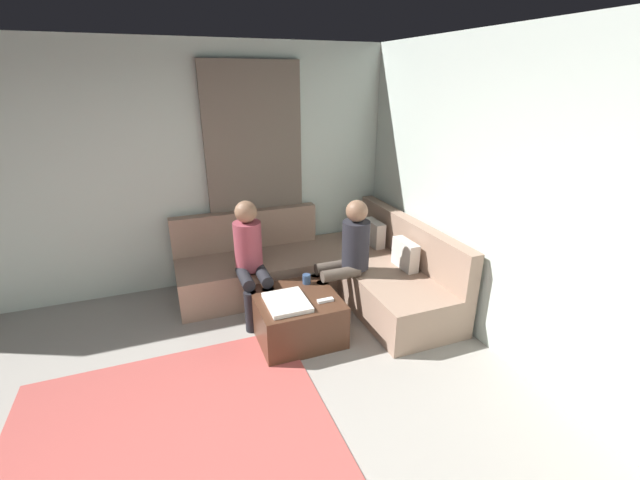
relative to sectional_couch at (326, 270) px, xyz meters
name	(u,v)px	position (x,y,z in m)	size (l,w,h in m)	color
wall_back	(582,228)	(2.08, 1.06, 1.07)	(6.00, 0.12, 2.70)	silver
wall_left	(133,175)	(-0.86, -1.88, 1.07)	(0.12, 6.00, 2.70)	silver
curtain_panel	(256,176)	(-0.76, -0.58, 0.97)	(0.06, 1.10, 2.50)	#726659
area_rug	(174,477)	(1.88, -1.78, -0.27)	(2.60, 2.20, 0.01)	#AD4C47
sectional_couch	(326,270)	(0.00, 0.00, 0.00)	(2.10, 2.55, 0.87)	#9E7F6B
ottoman	(297,316)	(0.69, -0.58, -0.07)	(0.76, 0.76, 0.42)	#4C2D1E
folded_blanket	(287,302)	(0.79, -0.70, 0.16)	(0.44, 0.36, 0.04)	white
coffee_mug	(307,279)	(0.47, -0.40, 0.19)	(0.08, 0.08, 0.10)	#334C72
game_remote	(325,300)	(0.87, -0.36, 0.15)	(0.05, 0.15, 0.02)	white
person_on_couch_back	(347,253)	(0.42, 0.06, 0.38)	(0.30, 0.60, 1.20)	brown
person_on_couch_side	(251,256)	(0.15, -0.87, 0.38)	(0.60, 0.30, 1.20)	black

